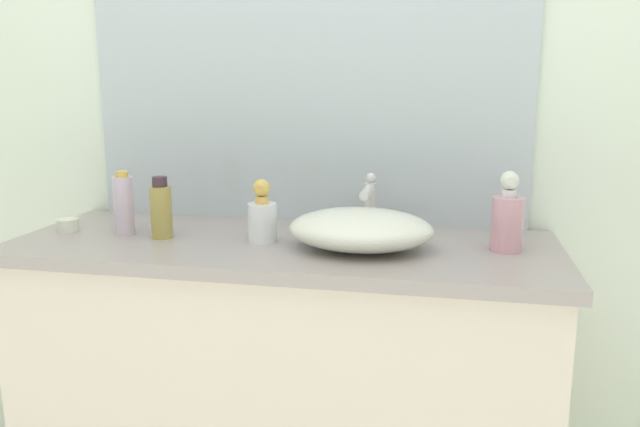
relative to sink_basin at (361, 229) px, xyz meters
name	(u,v)px	position (x,y,z in m)	size (l,w,h in m)	color
bathroom_wall_rear	(338,62)	(-0.12, 0.32, 0.40)	(6.00, 0.06, 2.60)	silver
vanity_counter	(284,396)	(-0.20, 0.03, -0.47)	(1.37, 0.51, 0.85)	beige
sink_basin	(361,229)	(0.00, 0.00, 0.00)	(0.35, 0.27, 0.10)	silver
faucet	(369,199)	(0.00, 0.15, 0.05)	(0.03, 0.15, 0.16)	silver
soap_dispenser	(262,217)	(-0.25, 0.02, 0.01)	(0.07, 0.07, 0.16)	white
lotion_bottle	(161,210)	(-0.51, 0.01, 0.03)	(0.06, 0.06, 0.16)	#A49047
perfume_bottle	(124,204)	(-0.63, 0.03, 0.03)	(0.05, 0.05, 0.17)	silver
spray_can	(507,219)	(0.34, 0.05, 0.03)	(0.07, 0.07, 0.19)	pink
candle_jar	(68,225)	(-0.79, 0.02, -0.03)	(0.06, 0.06, 0.03)	silver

